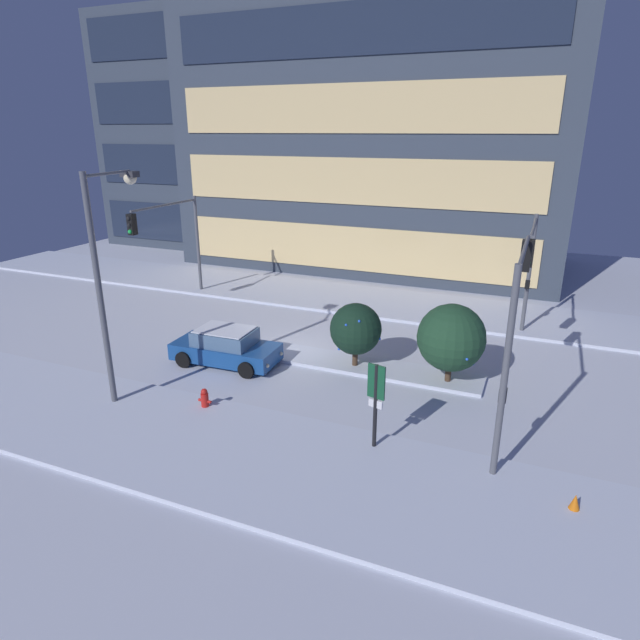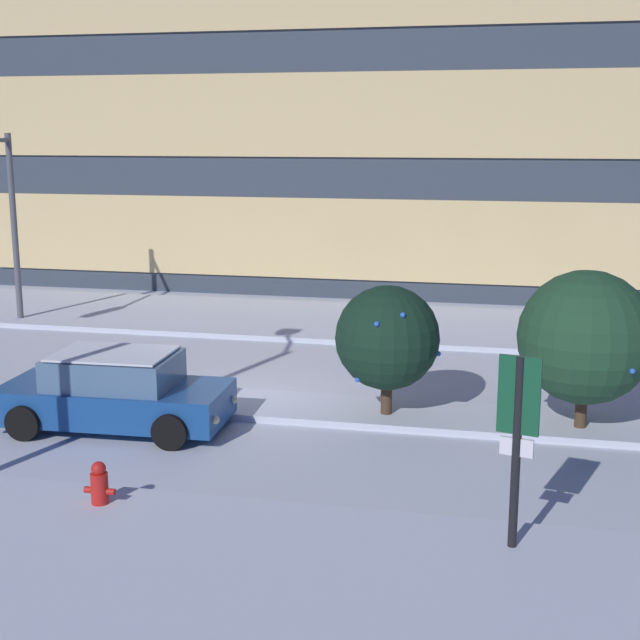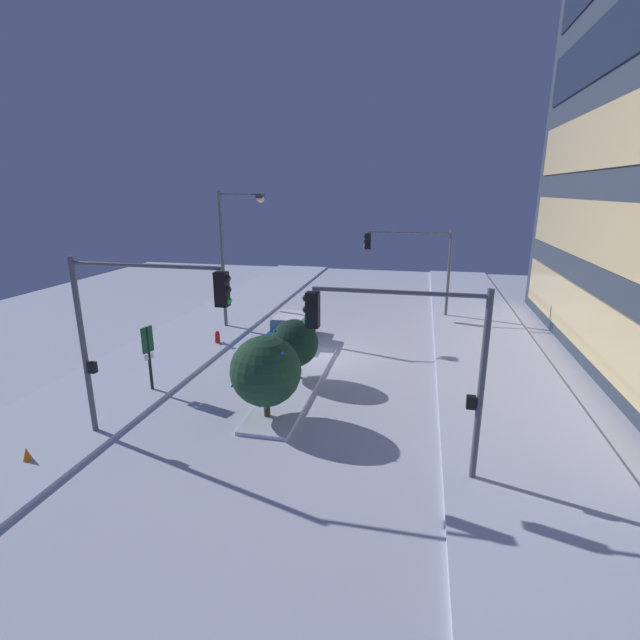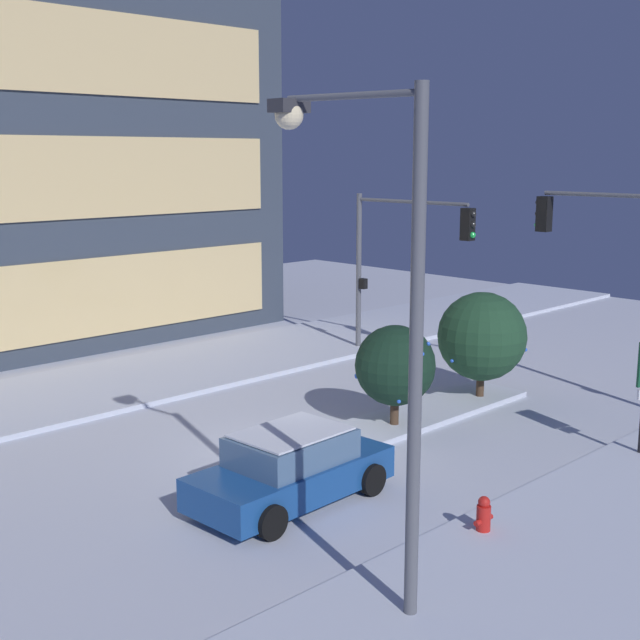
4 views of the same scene
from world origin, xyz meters
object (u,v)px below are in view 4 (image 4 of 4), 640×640
object	(u,v)px
traffic_light_corner_near_right	(637,258)
decorated_tree_median	(482,336)
fire_hydrant	(483,518)
car_near	(291,469)
traffic_light_corner_far_right	(403,246)
street_lamp_arched	(376,281)
decorated_tree_left_of_median	(395,366)

from	to	relation	value
traffic_light_corner_near_right	decorated_tree_median	bearing A→B (deg)	33.65
traffic_light_corner_near_right	decorated_tree_median	size ratio (longest dim) A/B	1.92
fire_hydrant	decorated_tree_median	world-z (taller)	decorated_tree_median
fire_hydrant	car_near	bearing A→B (deg)	111.51
traffic_light_corner_far_right	street_lamp_arched	bearing A→B (deg)	-51.17
traffic_light_corner_near_right	fire_hydrant	size ratio (longest dim) A/B	7.54
car_near	decorated_tree_left_of_median	distance (m)	5.30
street_lamp_arched	decorated_tree_median	distance (m)	12.14
car_near	traffic_light_corner_far_right	size ratio (longest dim) A/B	0.80
car_near	street_lamp_arched	world-z (taller)	street_lamp_arched
car_near	traffic_light_corner_near_right	distance (m)	11.48
traffic_light_corner_far_right	decorated_tree_median	bearing A→B (deg)	-24.71
street_lamp_arched	traffic_light_corner_far_right	bearing A→B (deg)	-57.96
decorated_tree_left_of_median	decorated_tree_median	bearing A→B (deg)	-0.29
street_lamp_arched	decorated_tree_median	bearing A→B (deg)	-69.56
traffic_light_corner_near_right	fire_hydrant	distance (m)	10.30
car_near	traffic_light_corner_near_right	size ratio (longest dim) A/B	0.74
fire_hydrant	street_lamp_arched	bearing A→B (deg)	-176.55
decorated_tree_left_of_median	street_lamp_arched	bearing A→B (deg)	-141.43
car_near	traffic_light_corner_near_right	xyz separation A→B (m)	(10.82, -1.72, 3.44)
traffic_light_corner_near_right	car_near	bearing A→B (deg)	80.98
traffic_light_corner_near_right	traffic_light_corner_far_right	size ratio (longest dim) A/B	1.08
traffic_light_corner_near_right	street_lamp_arched	xyz separation A→B (m)	(-12.59, -2.08, 0.91)
decorated_tree_median	car_near	bearing A→B (deg)	-169.75
street_lamp_arched	decorated_tree_left_of_median	size ratio (longest dim) A/B	2.91
fire_hydrant	decorated_tree_left_of_median	xyz separation A→B (m)	(3.55, 5.19, 1.28)
traffic_light_corner_near_right	street_lamp_arched	world-z (taller)	street_lamp_arched
traffic_light_corner_far_right	decorated_tree_left_of_median	distance (m)	7.89
car_near	fire_hydrant	world-z (taller)	car_near
street_lamp_arched	fire_hydrant	bearing A→B (deg)	-93.35
traffic_light_corner_far_right	decorated_tree_left_of_median	world-z (taller)	traffic_light_corner_far_right
traffic_light_corner_near_right	decorated_tree_left_of_median	size ratio (longest dim) A/B	2.23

